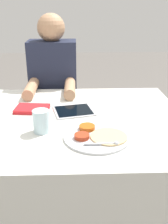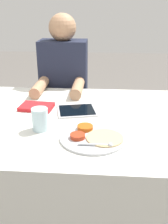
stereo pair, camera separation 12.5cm
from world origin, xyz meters
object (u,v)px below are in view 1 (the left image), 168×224
thali_tray (97,136)px  tablet_device (74,111)px  red_notebook (32,109)px  drinking_glass (41,121)px  person_diner (55,104)px

thali_tray → tablet_device: bearing=108.8°
red_notebook → tablet_device: red_notebook is taller
thali_tray → drinking_glass: drinking_glass is taller
tablet_device → person_diner: (-0.15, 0.53, -0.17)m
thali_tray → person_diner: bearing=106.7°
red_notebook → person_diner: bearing=81.3°
thali_tray → tablet_device: 0.31m
person_diner → drinking_glass: 0.79m
thali_tray → red_notebook: (-0.33, 0.32, 0.00)m
tablet_device → red_notebook: bearing=174.0°
red_notebook → person_diner: person_diner is taller
thali_tray → drinking_glass: (-0.24, 0.07, 0.04)m
red_notebook → drinking_glass: 0.27m
tablet_device → person_diner: person_diner is taller
tablet_device → person_diner: bearing=105.5°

